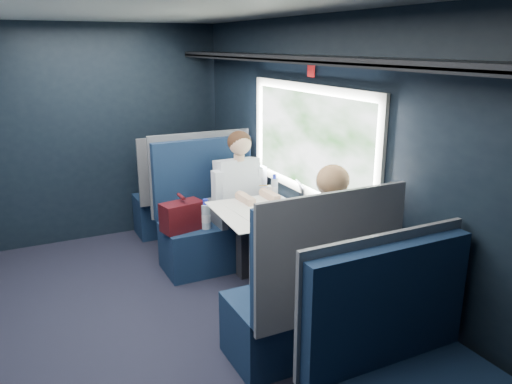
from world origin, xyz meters
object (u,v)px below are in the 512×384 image
bottle_small (274,187)px  seat_bay_far (307,303)px  man (242,194)px  seat_row_front (182,198)px  seat_row_back (403,384)px  laptop (296,200)px  woman (326,244)px  seat_bay_near (210,222)px  table (270,223)px  cup (271,191)px

bottle_small → seat_bay_far: bearing=-108.9°
man → seat_row_front: bearing=102.8°
seat_row_back → laptop: (0.48, 1.89, 0.39)m
seat_bay_far → woman: bearing=33.8°
seat_bay_near → bottle_small: size_ratio=5.87×
table → bottle_small: bottle_small is taller
seat_row_front → woman: 2.54m
seat_bay_far → table: bearing=78.2°
bottle_small → seat_row_front: bearing=107.6°
seat_row_front → man: bearing=-77.2°
table → seat_row_back: bearing=-95.8°
seat_bay_near → seat_bay_far: 1.74m
table → seat_row_front: bearing=95.8°
table → seat_row_back: (-0.18, -1.80, -0.25)m
seat_row_back → man: man is taller
seat_row_back → bottle_small: 2.29m
cup → seat_row_front: bearing=107.3°
seat_bay_near → seat_row_front: 0.93m
table → seat_bay_near: (-0.20, 0.87, -0.24)m
seat_row_back → bottle_small: seat_row_back is taller
table → seat_row_back: 1.82m
laptop → cup: size_ratio=3.30×
man → woman: size_ratio=1.00×
man → laptop: size_ratio=3.99×
seat_bay_near → seat_bay_far: same height
man → woman: bearing=-90.0°
table → seat_bay_far: 0.93m
table → seat_bay_far: size_ratio=0.79×
seat_bay_far → seat_bay_near: bearing=90.6°
seat_row_front → bottle_small: bearing=-72.4°
seat_bay_far → seat_row_back: bearing=-90.0°
table → man: bearing=84.5°
seat_bay_near → laptop: (0.50, -0.77, 0.37)m
seat_row_back → laptop: size_ratio=3.50×
seat_bay_far → seat_row_front: size_ratio=1.09×
seat_row_back → cup: seat_row_back is taller
seat_bay_near → man: 0.43m
bottle_small → cup: (-0.02, 0.03, -0.04)m
seat_row_front → bottle_small: (0.44, -1.39, 0.43)m
man → bottle_small: size_ratio=6.15×
laptop → man: bearing=110.7°
seat_bay_near → seat_bay_far: (0.02, -1.74, -0.01)m
table → seat_bay_near: bearing=103.1°
seat_bay_far → seat_row_front: (0.00, 2.67, -0.00)m
seat_row_back → man: bearing=84.3°
seat_row_back → woman: 1.16m
man → laptop: bearing=-69.3°
cup → bottle_small: bearing=-58.0°
seat_row_back → laptop: bearing=75.8°
seat_row_front → man: (0.25, -1.10, 0.31)m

